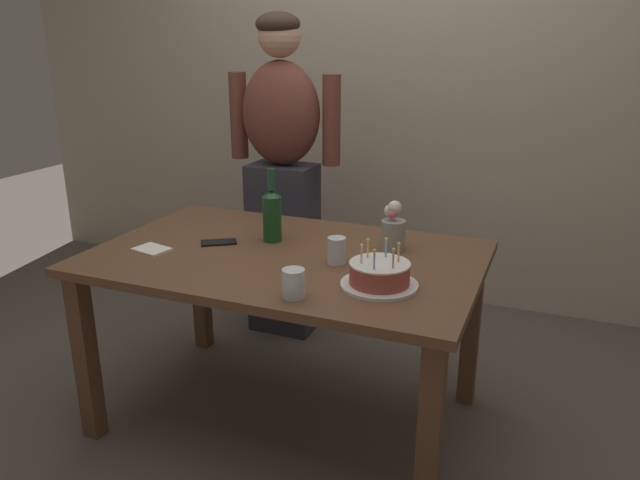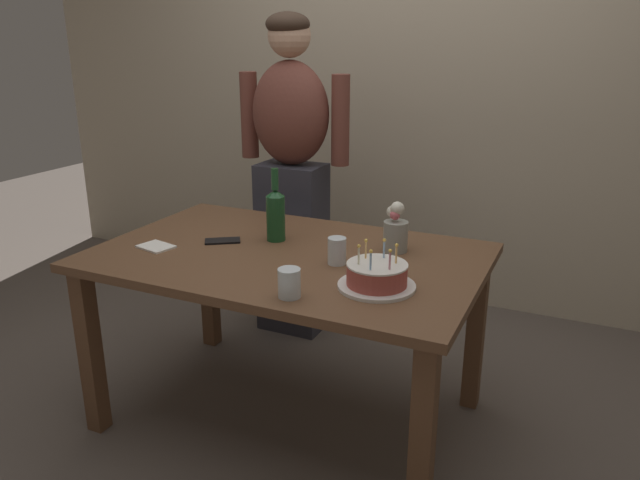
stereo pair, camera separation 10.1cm
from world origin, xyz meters
name	(u,v)px [view 2 (the right image)]	position (x,y,z in m)	size (l,w,h in m)	color
ground_plane	(290,415)	(0.00, 0.00, 0.00)	(10.00, 10.00, 0.00)	#564C44
back_wall	(410,81)	(0.00, 1.55, 1.30)	(5.20, 0.10, 2.60)	tan
dining_table	(288,276)	(0.00, 0.00, 0.64)	(1.50, 0.96, 0.74)	brown
birthday_cake	(377,276)	(0.43, -0.18, 0.78)	(0.27, 0.27, 0.16)	white
water_glass_near	(337,251)	(0.22, -0.03, 0.79)	(0.07, 0.07, 0.10)	silver
water_glass_far	(289,283)	(0.20, -0.37, 0.79)	(0.07, 0.07, 0.10)	silver
wine_bottle	(276,213)	(-0.12, 0.12, 0.86)	(0.08, 0.08, 0.30)	#194723
cell_phone	(223,241)	(-0.31, 0.01, 0.74)	(0.14, 0.07, 0.01)	black
napkin_stack	(156,247)	(-0.51, -0.17, 0.74)	(0.14, 0.10, 0.01)	white
flower_vase	(395,230)	(0.37, 0.20, 0.82)	(0.10, 0.10, 0.20)	#999E93
person_man_bearded	(291,173)	(-0.38, 0.77, 0.87)	(0.61, 0.27, 1.66)	#33333D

